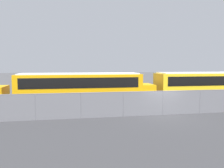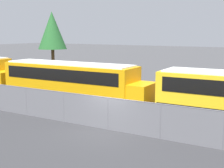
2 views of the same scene
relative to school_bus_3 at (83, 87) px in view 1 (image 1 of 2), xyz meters
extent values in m
plane|color=#424244|center=(5.74, -4.34, -1.82)|extent=(200.00, 200.00, 0.00)
cube|color=#333335|center=(5.74, -10.34, -1.82)|extent=(150.42, 12.00, 0.01)
cube|color=#9EA0A5|center=(5.74, -4.34, -0.91)|extent=(116.42, 0.03, 1.81)
cube|color=slate|center=(5.74, -4.36, -0.91)|extent=(116.42, 0.01, 1.81)
cylinder|color=slate|center=(5.74, -4.34, -0.01)|extent=(116.42, 0.05, 0.05)
cylinder|color=slate|center=(-3.45, -4.34, -0.91)|extent=(0.07, 0.07, 1.81)
cylinder|color=slate|center=(-0.39, -4.34, -0.91)|extent=(0.07, 0.07, 1.81)
cylinder|color=slate|center=(2.68, -4.34, -0.91)|extent=(0.07, 0.07, 1.81)
cylinder|color=slate|center=(5.74, -4.34, -0.91)|extent=(0.07, 0.07, 1.81)
cylinder|color=slate|center=(8.81, -4.34, -0.91)|extent=(0.07, 0.07, 1.81)
cube|color=orange|center=(-0.27, 0.00, -0.10)|extent=(10.88, 2.56, 2.46)
cube|color=black|center=(-0.27, 0.00, 0.44)|extent=(10.01, 2.60, 0.89)
cube|color=black|center=(-0.27, 0.00, -0.79)|extent=(10.66, 2.59, 0.10)
cube|color=orange|center=(5.83, 0.00, -0.59)|extent=(1.31, 2.35, 1.48)
cube|color=black|center=(-5.76, 0.00, -1.18)|extent=(0.12, 2.56, 0.24)
cube|color=silver|center=(-0.27, 0.00, 1.18)|extent=(10.34, 2.30, 0.10)
cylinder|color=black|center=(3.11, 1.16, -1.33)|extent=(0.99, 0.28, 0.99)
cylinder|color=black|center=(3.11, -1.16, -1.33)|extent=(0.99, 0.28, 0.99)
cylinder|color=black|center=(-3.64, 1.16, -1.33)|extent=(0.99, 0.28, 0.99)
cylinder|color=black|center=(-3.64, -1.16, -1.33)|extent=(0.99, 0.28, 0.99)
cube|color=yellow|center=(12.61, 0.23, -0.10)|extent=(10.88, 2.56, 2.46)
cube|color=black|center=(12.61, 0.23, 0.44)|extent=(10.01, 2.60, 0.89)
cube|color=black|center=(12.61, 0.23, -0.79)|extent=(10.66, 2.59, 0.10)
cube|color=black|center=(7.12, 0.23, -1.18)|extent=(0.12, 2.56, 0.24)
cube|color=silver|center=(12.61, 0.23, 1.18)|extent=(10.34, 2.30, 0.10)
cylinder|color=black|center=(9.24, 1.39, -1.33)|extent=(0.99, 0.28, 0.99)
cylinder|color=black|center=(9.24, -0.93, -1.33)|extent=(0.99, 0.28, 0.99)
camera|label=1|loc=(-0.94, -19.65, 1.92)|focal=35.00mm
camera|label=2|loc=(14.19, -18.68, 3.54)|focal=50.00mm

